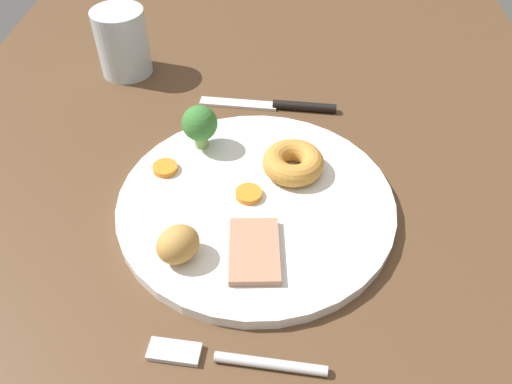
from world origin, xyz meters
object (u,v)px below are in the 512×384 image
(dinner_plate, at_px, (256,203))
(meat_slice_main, at_px, (254,250))
(carrot_coin_front, at_px, (249,194))
(water_glass, at_px, (122,42))
(yorkshire_pudding, at_px, (293,163))
(carrot_coin_back, at_px, (165,168))
(fork, at_px, (230,359))
(broccoli_floret, at_px, (200,124))
(roast_potato_left, at_px, (178,244))
(knife, at_px, (280,105))

(dinner_plate, xyz_separation_m, meat_slice_main, (-0.07, -0.00, 0.01))
(carrot_coin_front, xyz_separation_m, water_glass, (0.26, 0.20, 0.03))
(yorkshire_pudding, height_order, carrot_coin_front, yorkshire_pudding)
(dinner_plate, xyz_separation_m, water_glass, (0.27, 0.21, 0.04))
(carrot_coin_back, xyz_separation_m, fork, (-0.22, -0.10, -0.01))
(meat_slice_main, bearing_deg, broccoli_floret, 25.11)
(yorkshire_pudding, bearing_deg, carrot_coin_back, 93.39)
(roast_potato_left, relative_size, knife, 0.23)
(fork, bearing_deg, meat_slice_main, -92.72)
(broccoli_floret, distance_m, water_glass, 0.23)
(dinner_plate, bearing_deg, carrot_coin_back, 70.18)
(broccoli_floret, bearing_deg, carrot_coin_front, -142.36)
(yorkshire_pudding, distance_m, carrot_coin_back, 0.15)
(yorkshire_pudding, height_order, broccoli_floret, broccoli_floret)
(fork, bearing_deg, carrot_coin_back, -61.82)
(knife, bearing_deg, fork, 89.05)
(carrot_coin_back, bearing_deg, water_glass, 24.29)
(meat_slice_main, distance_m, carrot_coin_front, 0.08)
(broccoli_floret, bearing_deg, roast_potato_left, -179.01)
(carrot_coin_front, bearing_deg, meat_slice_main, -171.53)
(broccoli_floret, distance_m, knife, 0.14)
(fork, bearing_deg, roast_potato_left, -54.54)
(meat_slice_main, xyz_separation_m, fork, (-0.11, 0.01, -0.01))
(carrot_coin_back, height_order, fork, carrot_coin_back)
(yorkshire_pudding, xyz_separation_m, roast_potato_left, (-0.13, 0.11, 0.01))
(roast_potato_left, relative_size, fork, 0.28)
(meat_slice_main, relative_size, fork, 0.51)
(roast_potato_left, bearing_deg, dinner_plate, -39.60)
(dinner_plate, bearing_deg, roast_potato_left, 140.40)
(broccoli_floret, bearing_deg, dinner_plate, -140.00)
(yorkshire_pudding, bearing_deg, carrot_coin_front, 133.01)
(roast_potato_left, relative_size, water_glass, 0.46)
(broccoli_floret, height_order, water_glass, water_glass)
(broccoli_floret, height_order, knife, broccoli_floret)
(meat_slice_main, relative_size, carrot_coin_front, 2.70)
(broccoli_floret, relative_size, water_glass, 0.58)
(dinner_plate, height_order, broccoli_floret, broccoli_floret)
(meat_slice_main, xyz_separation_m, yorkshire_pudding, (0.12, -0.04, 0.01))
(carrot_coin_back, bearing_deg, meat_slice_main, -135.74)
(knife, bearing_deg, water_glass, -15.35)
(fork, relative_size, knife, 0.83)
(carrot_coin_back, height_order, knife, carrot_coin_back)
(meat_slice_main, relative_size, yorkshire_pudding, 1.12)
(carrot_coin_front, bearing_deg, water_glass, 37.40)
(yorkshire_pudding, relative_size, broccoli_floret, 1.28)
(dinner_plate, distance_m, broccoli_floret, 0.12)
(meat_slice_main, height_order, yorkshire_pudding, yorkshire_pudding)
(water_glass, bearing_deg, yorkshire_pudding, -131.46)
(water_glass, bearing_deg, meat_slice_main, -148.02)
(yorkshire_pudding, xyz_separation_m, fork, (-0.23, 0.05, -0.02))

